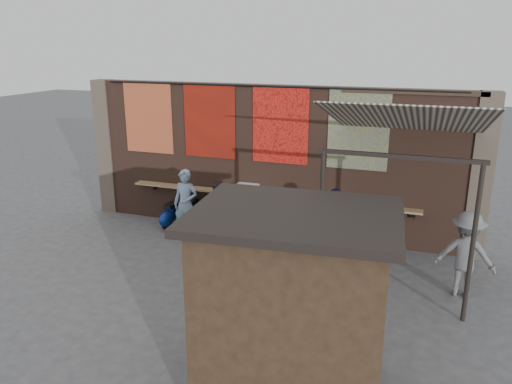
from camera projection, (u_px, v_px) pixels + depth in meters
ground at (235, 269)px, 11.58m from camera, size 70.00×70.00×0.00m
brick_wall at (271, 160)px, 13.43m from camera, size 10.00×0.40×4.00m
pier_left at (108, 147)px, 15.10m from camera, size 0.50×0.50×4.00m
pier_right at (481, 177)px, 11.76m from camera, size 0.50×0.50×4.00m
eating_counter at (267, 196)px, 13.36m from camera, size 8.00×0.32×0.05m
shelf_box at (247, 189)px, 13.46m from camera, size 0.58×0.33×0.26m
tapestry_redgold at (148, 118)px, 14.10m from camera, size 1.50×0.02×2.00m
tapestry_sun at (210, 121)px, 13.49m from camera, size 1.50×0.02×2.00m
tapestry_orange at (280, 125)px, 12.85m from camera, size 1.50×0.02×2.00m
tapestry_multi at (358, 130)px, 12.20m from camera, size 1.50×0.02×2.00m
hang_rail at (269, 86)px, 12.65m from camera, size 9.50×0.06×0.06m
scooter_stool_0 at (170, 215)px, 14.15m from camera, size 0.32×0.71×0.68m
scooter_stool_1 at (188, 215)px, 13.93m from camera, size 0.39×0.86×0.82m
scooter_stool_2 at (208, 216)px, 13.82m from camera, size 0.40×0.88×0.83m
scooter_stool_3 at (227, 221)px, 13.60m from camera, size 0.35×0.78×0.74m
scooter_stool_4 at (247, 221)px, 13.45m from camera, size 0.39×0.87×0.82m
scooter_stool_5 at (270, 226)px, 13.20m from camera, size 0.37×0.81×0.77m
scooter_stool_6 at (288, 229)px, 13.04m from camera, size 0.35×0.78×0.74m
scooter_stool_7 at (311, 232)px, 12.81m from camera, size 0.36×0.81×0.77m
scooter_stool_8 at (332, 233)px, 12.70m from camera, size 0.38×0.85×0.81m
diner_left at (186, 204)px, 13.27m from camera, size 0.68×0.45×1.86m
diner_right at (220, 212)px, 12.91m from camera, size 0.85×0.69×1.65m
shopper_navy at (335, 228)px, 11.48m from camera, size 1.18×0.66×1.89m
shopper_grey at (466, 254)px, 10.16m from camera, size 1.27×0.84×1.83m
shopper_tan at (333, 229)px, 11.67m from camera, size 0.99×0.85×1.72m
market_stall at (293, 309)px, 7.19m from camera, size 2.68×2.10×2.75m
stall_roof at (295, 216)px, 6.77m from camera, size 3.01×2.41×0.12m
stall_sign at (306, 244)px, 7.92m from camera, size 1.20×0.14×0.50m
stall_shelf at (304, 300)px, 8.21m from camera, size 2.11×0.27×0.06m
awning_canvas at (407, 119)px, 10.23m from camera, size 3.20×3.28×0.97m
awning_ledger at (413, 92)px, 11.55m from camera, size 3.30×0.08×0.12m
awning_header at (400, 156)px, 9.02m from camera, size 3.00×0.08×0.08m
awning_post_left at (321, 226)px, 9.91m from camera, size 0.09×0.09×3.10m
awning_post_right at (473, 245)px, 9.02m from camera, size 0.09×0.09×3.10m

